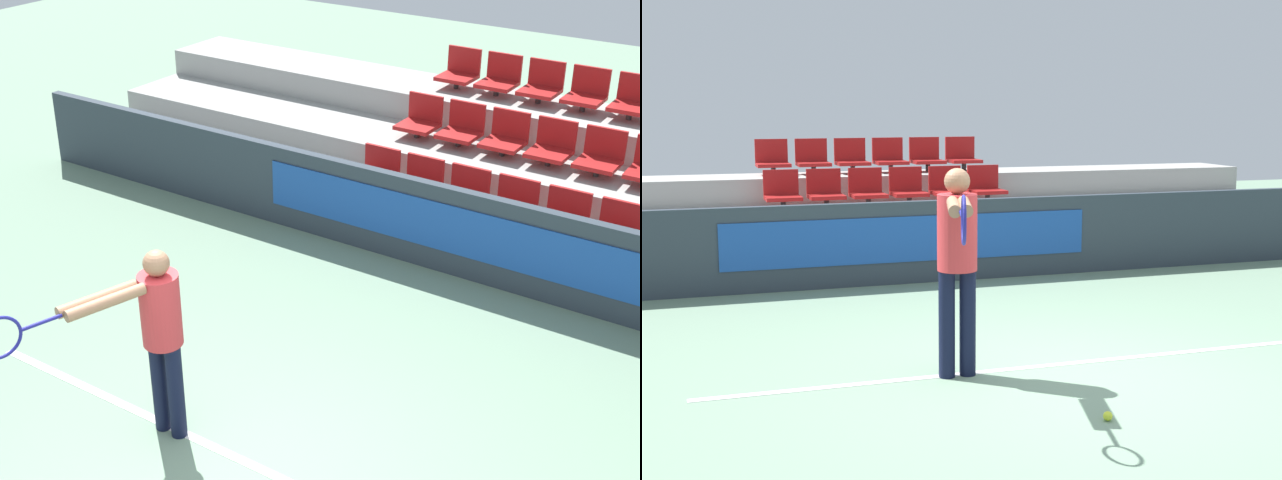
# 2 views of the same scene
# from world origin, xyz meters

# --- Properties ---
(ground_plane) EXTENTS (30.00, 30.00, 0.00)m
(ground_plane) POSITION_xyz_m (0.00, 0.00, 0.00)
(ground_plane) COLOR gray
(court_baseline) EXTENTS (5.63, 0.08, 0.01)m
(court_baseline) POSITION_xyz_m (0.00, 0.40, 0.00)
(court_baseline) COLOR white
(court_baseline) RESTS_ON ground
(barrier_wall) EXTENTS (12.31, 0.14, 0.99)m
(barrier_wall) POSITION_xyz_m (-0.00, 4.07, 0.50)
(barrier_wall) COLOR #2D3842
(barrier_wall) RESTS_ON ground
(bleacher_tier_front) EXTENTS (11.91, 1.08, 0.37)m
(bleacher_tier_front) POSITION_xyz_m (0.00, 4.69, 0.19)
(bleacher_tier_front) COLOR #9E9E99
(bleacher_tier_front) RESTS_ON ground
(bleacher_tier_middle) EXTENTS (11.91, 1.08, 0.74)m
(bleacher_tier_middle) POSITION_xyz_m (0.00, 5.77, 0.37)
(bleacher_tier_middle) COLOR #9E9E99
(bleacher_tier_middle) RESTS_ON ground
(bleacher_tier_back) EXTENTS (11.91, 1.08, 1.11)m
(bleacher_tier_back) POSITION_xyz_m (0.00, 6.85, 0.56)
(bleacher_tier_back) COLOR #9E9E99
(bleacher_tier_back) RESTS_ON ground
(stadium_chair_0) EXTENTS (0.47, 0.46, 0.52)m
(stadium_chair_0) POSITION_xyz_m (-1.45, 4.82, 0.59)
(stadium_chair_0) COLOR #333333
(stadium_chair_0) RESTS_ON bleacher_tier_front
(stadium_chair_1) EXTENTS (0.47, 0.46, 0.52)m
(stadium_chair_1) POSITION_xyz_m (-0.87, 4.82, 0.59)
(stadium_chair_1) COLOR #333333
(stadium_chair_1) RESTS_ON bleacher_tier_front
(stadium_chair_2) EXTENTS (0.47, 0.46, 0.52)m
(stadium_chair_2) POSITION_xyz_m (-0.29, 4.82, 0.59)
(stadium_chair_2) COLOR #333333
(stadium_chair_2) RESTS_ON bleacher_tier_front
(stadium_chair_3) EXTENTS (0.47, 0.46, 0.52)m
(stadium_chair_3) POSITION_xyz_m (0.29, 4.82, 0.59)
(stadium_chair_3) COLOR #333333
(stadium_chair_3) RESTS_ON bleacher_tier_front
(stadium_chair_4) EXTENTS (0.47, 0.46, 0.52)m
(stadium_chair_4) POSITION_xyz_m (0.87, 4.82, 0.59)
(stadium_chair_4) COLOR #333333
(stadium_chair_4) RESTS_ON bleacher_tier_front
(stadium_chair_5) EXTENTS (0.47, 0.46, 0.52)m
(stadium_chair_5) POSITION_xyz_m (1.45, 4.82, 0.59)
(stadium_chair_5) COLOR #333333
(stadium_chair_5) RESTS_ON bleacher_tier_front
(stadium_chair_6) EXTENTS (0.47, 0.46, 0.52)m
(stadium_chair_6) POSITION_xyz_m (-1.45, 5.90, 0.96)
(stadium_chair_6) COLOR #333333
(stadium_chair_6) RESTS_ON bleacher_tier_middle
(stadium_chair_7) EXTENTS (0.47, 0.46, 0.52)m
(stadium_chair_7) POSITION_xyz_m (-0.87, 5.90, 0.96)
(stadium_chair_7) COLOR #333333
(stadium_chair_7) RESTS_ON bleacher_tier_middle
(stadium_chair_8) EXTENTS (0.47, 0.46, 0.52)m
(stadium_chair_8) POSITION_xyz_m (-0.29, 5.90, 0.96)
(stadium_chair_8) COLOR #333333
(stadium_chair_8) RESTS_ON bleacher_tier_middle
(stadium_chair_9) EXTENTS (0.47, 0.46, 0.52)m
(stadium_chair_9) POSITION_xyz_m (0.29, 5.90, 0.96)
(stadium_chair_9) COLOR #333333
(stadium_chair_9) RESTS_ON bleacher_tier_middle
(stadium_chair_10) EXTENTS (0.47, 0.46, 0.52)m
(stadium_chair_10) POSITION_xyz_m (0.87, 5.90, 0.96)
(stadium_chair_10) COLOR #333333
(stadium_chair_10) RESTS_ON bleacher_tier_middle
(stadium_chair_11) EXTENTS (0.47, 0.46, 0.52)m
(stadium_chair_11) POSITION_xyz_m (1.45, 5.90, 0.96)
(stadium_chair_11) COLOR #333333
(stadium_chair_11) RESTS_ON bleacher_tier_middle
(stadium_chair_12) EXTENTS (0.47, 0.46, 0.52)m
(stadium_chair_12) POSITION_xyz_m (-1.45, 6.98, 1.33)
(stadium_chair_12) COLOR #333333
(stadium_chair_12) RESTS_ON bleacher_tier_back
(stadium_chair_13) EXTENTS (0.47, 0.46, 0.52)m
(stadium_chair_13) POSITION_xyz_m (-0.87, 6.98, 1.33)
(stadium_chair_13) COLOR #333333
(stadium_chair_13) RESTS_ON bleacher_tier_back
(stadium_chair_14) EXTENTS (0.47, 0.46, 0.52)m
(stadium_chair_14) POSITION_xyz_m (-0.29, 6.98, 1.33)
(stadium_chair_14) COLOR #333333
(stadium_chair_14) RESTS_ON bleacher_tier_back
(stadium_chair_15) EXTENTS (0.47, 0.46, 0.52)m
(stadium_chair_15) POSITION_xyz_m (0.29, 6.98, 1.33)
(stadium_chair_15) COLOR #333333
(stadium_chair_15) RESTS_ON bleacher_tier_back
(stadium_chair_16) EXTENTS (0.47, 0.46, 0.52)m
(stadium_chair_16) POSITION_xyz_m (0.87, 6.98, 1.33)
(stadium_chair_16) COLOR #333333
(stadium_chair_16) RESTS_ON bleacher_tier_back
(stadium_chair_17) EXTENTS (0.47, 0.46, 0.52)m
(stadium_chair_17) POSITION_xyz_m (1.45, 6.98, 1.33)
(stadium_chair_17) COLOR #333333
(stadium_chair_17) RESTS_ON bleacher_tier_back
(tennis_player) EXTENTS (0.55, 1.49, 1.65)m
(tennis_player) POSITION_xyz_m (-0.78, 0.30, 1.02)
(tennis_player) COLOR black
(tennis_player) RESTS_ON ground
(tennis_ball) EXTENTS (0.07, 0.07, 0.07)m
(tennis_ball) POSITION_xyz_m (-0.09, -0.91, 0.03)
(tennis_ball) COLOR #CCDB33
(tennis_ball) RESTS_ON ground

